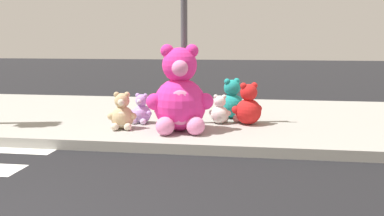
{
  "coord_description": "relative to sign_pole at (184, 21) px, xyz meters",
  "views": [
    {
      "loc": [
        2.1,
        -2.23,
        1.54
      ],
      "look_at": [
        1.25,
        3.6,
        0.55
      ],
      "focal_mm": 37.73,
      "sensor_mm": 36.0,
      "label": 1
    }
  ],
  "objects": [
    {
      "name": "plush_tan",
      "position": [
        -0.9,
        -0.59,
        -1.46
      ],
      "size": [
        0.45,
        0.41,
        0.59
      ],
      "color": "tan",
      "rests_on": "sidewalk"
    },
    {
      "name": "plush_teal",
      "position": [
        0.76,
        0.61,
        -1.41
      ],
      "size": [
        0.5,
        0.52,
        0.72
      ],
      "color": "teal",
      "rests_on": "sidewalk"
    },
    {
      "name": "plush_pink_large",
      "position": [
        0.03,
        -0.59,
        -1.16
      ],
      "size": [
        1.02,
        0.93,
        1.33
      ],
      "color": "#F22D93",
      "rests_on": "sidewalk"
    },
    {
      "name": "plush_lavender",
      "position": [
        -0.72,
        -0.11,
        -1.49
      ],
      "size": [
        0.39,
        0.36,
        0.51
      ],
      "color": "#B28CD8",
      "rests_on": "sidewalk"
    },
    {
      "name": "plush_yellow",
      "position": [
        -0.53,
        0.81,
        -1.5
      ],
      "size": [
        0.34,
        0.38,
        0.49
      ],
      "color": "yellow",
      "rests_on": "sidewalk"
    },
    {
      "name": "plush_white",
      "position": [
        0.6,
        0.08,
        -1.5
      ],
      "size": [
        0.38,
        0.33,
        0.49
      ],
      "color": "white",
      "rests_on": "sidewalk"
    },
    {
      "name": "sidewalk",
      "position": [
        -1.0,
        0.8,
        -1.77
      ],
      "size": [
        28.0,
        4.4,
        0.15
      ],
      "primitive_type": "cube",
      "color": "#9E9B93",
      "rests_on": "ground_plane"
    },
    {
      "name": "plush_red",
      "position": [
        1.06,
        0.08,
        -1.42
      ],
      "size": [
        0.5,
        0.51,
        0.7
      ],
      "color": "red",
      "rests_on": "sidewalk"
    },
    {
      "name": "sign_pole",
      "position": [
        0.0,
        0.0,
        0.0
      ],
      "size": [
        0.56,
        0.11,
        3.2
      ],
      "color": "#4C4C51",
      "rests_on": "sidewalk"
    }
  ]
}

